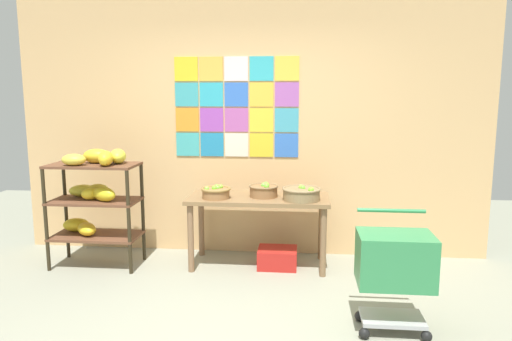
{
  "coord_description": "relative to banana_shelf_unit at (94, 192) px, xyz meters",
  "views": [
    {
      "loc": [
        0.56,
        -3.18,
        1.73
      ],
      "look_at": [
        0.14,
        1.06,
        1.05
      ],
      "focal_mm": 33.08,
      "sensor_mm": 36.0,
      "label": 1
    }
  ],
  "objects": [
    {
      "name": "fruit_basket_back_left",
      "position": [
        1.24,
        0.03,
        0.02
      ],
      "size": [
        0.29,
        0.29,
        0.13
      ],
      "color": "#97693F",
      "rests_on": "display_table"
    },
    {
      "name": "fruit_basket_centre",
      "position": [
        2.09,
        0.01,
        0.03
      ],
      "size": [
        0.38,
        0.38,
        0.15
      ],
      "color": "olive",
      "rests_on": "display_table"
    },
    {
      "name": "banana_shelf_unit",
      "position": [
        0.0,
        0.0,
        0.0
      ],
      "size": [
        0.88,
        0.51,
        1.2
      ],
      "color": "#2D2516",
      "rests_on": "ground"
    },
    {
      "name": "display_table",
      "position": [
        1.65,
        0.14,
        -0.14
      ],
      "size": [
        1.41,
        0.62,
        0.72
      ],
      "color": "olive",
      "rests_on": "ground"
    },
    {
      "name": "ground",
      "position": [
        1.52,
        -1.3,
        -0.76
      ],
      "size": [
        9.72,
        9.72,
        0.0
      ],
      "primitive_type": "plane",
      "color": "gray"
    },
    {
      "name": "back_wall_with_art",
      "position": [
        1.52,
        0.59,
        0.69
      ],
      "size": [
        5.08,
        0.07,
        2.9
      ],
      "color": "tan",
      "rests_on": "ground"
    },
    {
      "name": "produce_crate_under_table",
      "position": [
        1.85,
        0.1,
        -0.66
      ],
      "size": [
        0.39,
        0.32,
        0.19
      ],
      "primitive_type": "cube",
      "color": "red",
      "rests_on": "ground"
    },
    {
      "name": "shopping_cart",
      "position": [
        2.77,
        -1.13,
        -0.24
      ],
      "size": [
        0.53,
        0.41,
        0.88
      ],
      "rotation": [
        0.0,
        0.0,
        -0.06
      ],
      "color": "black",
      "rests_on": "ground"
    },
    {
      "name": "fruit_basket_left",
      "position": [
        1.71,
        0.13,
        0.03
      ],
      "size": [
        0.3,
        0.3,
        0.15
      ],
      "color": "olive",
      "rests_on": "display_table"
    }
  ]
}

